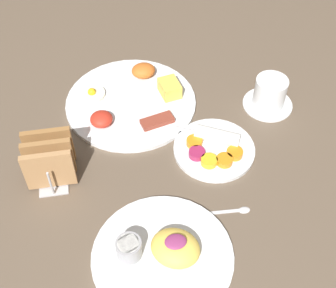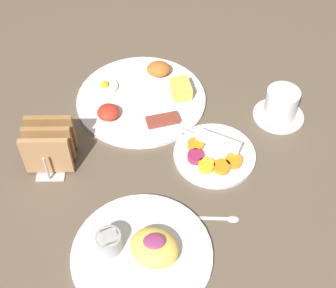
# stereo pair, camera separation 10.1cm
# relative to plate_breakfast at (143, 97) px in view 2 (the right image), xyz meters

# --- Properties ---
(ground_plane) EXTENTS (3.00, 3.00, 0.00)m
(ground_plane) POSITION_rel_plate_breakfast_xyz_m (0.02, -0.21, -0.01)
(ground_plane) COLOR brown
(plate_breakfast) EXTENTS (0.32, 0.32, 0.05)m
(plate_breakfast) POSITION_rel_plate_breakfast_xyz_m (0.00, 0.00, 0.00)
(plate_breakfast) COLOR white
(plate_breakfast) RESTS_ON ground_plane
(plate_condiments) EXTENTS (0.18, 0.18, 0.04)m
(plate_condiments) POSITION_rel_plate_breakfast_xyz_m (0.16, -0.18, 0.00)
(plate_condiments) COLOR white
(plate_condiments) RESTS_ON ground_plane
(plate_foreground) EXTENTS (0.27, 0.27, 0.06)m
(plate_foreground) POSITION_rel_plate_breakfast_xyz_m (0.01, -0.42, 0.00)
(plate_foreground) COLOR white
(plate_foreground) RESTS_ON ground_plane
(toast_rack) EXTENTS (0.10, 0.12, 0.10)m
(toast_rack) POSITION_rel_plate_breakfast_xyz_m (-0.19, -0.19, 0.04)
(toast_rack) COLOR #B7B7BC
(toast_rack) RESTS_ON ground_plane
(coffee_cup) EXTENTS (0.12, 0.12, 0.08)m
(coffee_cup) POSITION_rel_plate_breakfast_xyz_m (0.32, -0.06, 0.03)
(coffee_cup) COLOR white
(coffee_cup) RESTS_ON ground_plane
(teaspoon) EXTENTS (0.13, 0.02, 0.01)m
(teaspoon) POSITION_rel_plate_breakfast_xyz_m (0.15, -0.34, -0.01)
(teaspoon) COLOR silver
(teaspoon) RESTS_ON ground_plane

